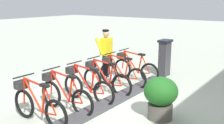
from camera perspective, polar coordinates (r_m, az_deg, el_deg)
name	(u,v)px	position (r m, az deg, el deg)	size (l,w,h in m)	color
ground_plane	(110,104)	(7.08, -0.52, -8.84)	(60.00, 60.00, 0.00)	beige
dock_rail_base	(110,102)	(7.06, -0.53, -8.46)	(0.44, 5.58, 0.10)	#47474C
payment_kiosk	(165,57)	(9.66, 11.00, 1.00)	(0.36, 0.52, 1.28)	#38383D
bike_docked_0	(134,68)	(9.01, 4.59, -1.20)	(1.72, 0.54, 1.02)	black
bike_docked_1	(120,73)	(8.36, 1.73, -2.29)	(1.72, 0.54, 1.02)	black
bike_docked_2	(104,79)	(7.74, -1.61, -3.55)	(1.72, 0.54, 1.02)	black
bike_docked_3	(86,86)	(7.16, -5.53, -5.00)	(1.72, 0.54, 1.02)	black
bike_docked_4	(64,94)	(6.62, -10.13, -6.67)	(1.72, 0.54, 1.02)	black
bike_docked_5	(37,104)	(6.13, -15.54, -8.56)	(1.72, 0.54, 1.02)	black
worker_near_rack	(106,52)	(9.16, -1.27, 2.14)	(0.48, 0.64, 1.66)	white
planter_bush	(161,96)	(6.17, 10.20, -7.02)	(0.76, 0.76, 0.97)	#59544C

